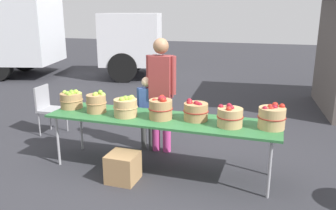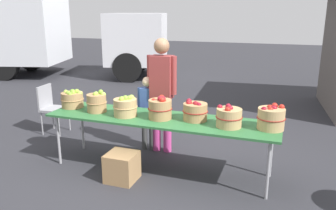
# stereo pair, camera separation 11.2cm
# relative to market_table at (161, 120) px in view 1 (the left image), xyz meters

# --- Properties ---
(ground_plane) EXTENTS (40.00, 40.00, 0.00)m
(ground_plane) POSITION_rel_market_table_xyz_m (0.00, 0.00, -0.72)
(ground_plane) COLOR #2D2D33
(market_table) EXTENTS (3.10, 0.76, 0.75)m
(market_table) POSITION_rel_market_table_xyz_m (0.00, 0.00, 0.00)
(market_table) COLOR #2D6B38
(market_table) RESTS_ON ground
(apple_basket_green_0) EXTENTS (0.33, 0.33, 0.27)m
(apple_basket_green_0) POSITION_rel_market_table_xyz_m (-1.40, 0.06, 0.16)
(apple_basket_green_0) COLOR #A87F51
(apple_basket_green_0) RESTS_ON market_table
(apple_basket_green_1) EXTENTS (0.29, 0.29, 0.31)m
(apple_basket_green_1) POSITION_rel_market_table_xyz_m (-0.94, -0.02, 0.17)
(apple_basket_green_1) COLOR #A87F51
(apple_basket_green_1) RESTS_ON market_table
(apple_basket_green_2) EXTENTS (0.33, 0.33, 0.29)m
(apple_basket_green_2) POSITION_rel_market_table_xyz_m (-0.48, -0.07, 0.16)
(apple_basket_green_2) COLOR tan
(apple_basket_green_2) RESTS_ON market_table
(apple_basket_red_0) EXTENTS (0.32, 0.32, 0.31)m
(apple_basket_red_0) POSITION_rel_market_table_xyz_m (0.01, -0.03, 0.17)
(apple_basket_red_0) COLOR #A87F51
(apple_basket_red_0) RESTS_ON market_table
(apple_basket_red_1) EXTENTS (0.33, 0.33, 0.27)m
(apple_basket_red_1) POSITION_rel_market_table_xyz_m (0.45, 0.06, 0.16)
(apple_basket_red_1) COLOR #A87F51
(apple_basket_red_1) RESTS_ON market_table
(apple_basket_red_2) EXTENTS (0.33, 0.33, 0.28)m
(apple_basket_red_2) POSITION_rel_market_table_xyz_m (0.91, -0.05, 0.16)
(apple_basket_red_2) COLOR tan
(apple_basket_red_2) RESTS_ON market_table
(apple_basket_red_3) EXTENTS (0.34, 0.34, 0.30)m
(apple_basket_red_3) POSITION_rel_market_table_xyz_m (1.40, 0.04, 0.17)
(apple_basket_red_3) COLOR tan
(apple_basket_red_3) RESTS_ON market_table
(vendor_adult) EXTENTS (0.46, 0.24, 1.75)m
(vendor_adult) POSITION_rel_market_table_xyz_m (-0.22, 0.64, 0.31)
(vendor_adult) COLOR #CC3F8C
(vendor_adult) RESTS_ON ground
(child_customer) EXTENTS (0.31, 0.19, 1.17)m
(child_customer) POSITION_rel_market_table_xyz_m (-0.44, 0.61, -0.03)
(child_customer) COLOR #3F3F3F
(child_customer) RESTS_ON ground
(box_truck) EXTENTS (7.99, 4.12, 2.75)m
(box_truck) POSITION_rel_market_table_xyz_m (-6.69, 5.34, 0.77)
(box_truck) COLOR silver
(box_truck) RESTS_ON ground
(folding_chair) EXTENTS (0.43, 0.43, 0.86)m
(folding_chair) POSITION_rel_market_table_xyz_m (-2.37, 0.76, -0.21)
(folding_chair) COLOR #99999E
(folding_chair) RESTS_ON ground
(produce_crate) EXTENTS (0.37, 0.37, 0.37)m
(produce_crate) POSITION_rel_market_table_xyz_m (-0.36, -0.45, -0.53)
(produce_crate) COLOR #A87F51
(produce_crate) RESTS_ON ground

